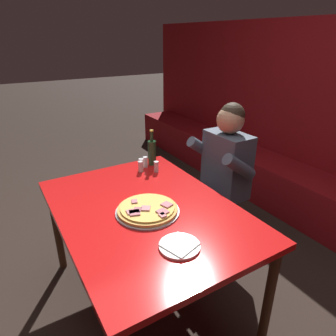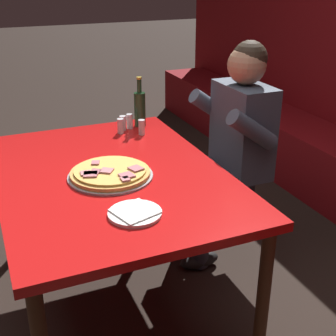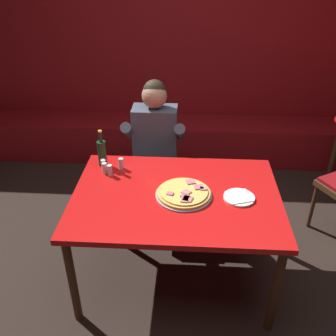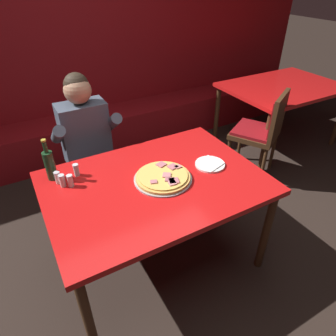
# 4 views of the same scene
# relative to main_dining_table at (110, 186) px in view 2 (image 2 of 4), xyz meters

# --- Properties ---
(ground_plane) EXTENTS (24.00, 24.00, 0.00)m
(ground_plane) POSITION_rel_main_dining_table_xyz_m (0.00, 0.00, -0.69)
(ground_plane) COLOR black
(main_dining_table) EXTENTS (1.42, 1.01, 0.76)m
(main_dining_table) POSITION_rel_main_dining_table_xyz_m (0.00, 0.00, 0.00)
(main_dining_table) COLOR #422816
(main_dining_table) RESTS_ON ground_plane
(pizza) EXTENTS (0.39, 0.39, 0.05)m
(pizza) POSITION_rel_main_dining_table_xyz_m (0.05, -0.01, 0.09)
(pizza) COLOR #9E9EA3
(pizza) RESTS_ON main_dining_table
(plate_white_paper) EXTENTS (0.21, 0.21, 0.02)m
(plate_white_paper) POSITION_rel_main_dining_table_xyz_m (0.42, -0.02, 0.08)
(plate_white_paper) COLOR white
(plate_white_paper) RESTS_ON main_dining_table
(beer_bottle) EXTENTS (0.07, 0.07, 0.29)m
(beer_bottle) POSITION_rel_main_dining_table_xyz_m (-0.58, 0.36, 0.18)
(beer_bottle) COLOR #19381E
(beer_bottle) RESTS_ON main_dining_table
(shaker_black_pepper) EXTENTS (0.04, 0.04, 0.09)m
(shaker_black_pepper) POSITION_rel_main_dining_table_xyz_m (-0.56, 0.29, 0.11)
(shaker_black_pepper) COLOR silver
(shaker_black_pepper) RESTS_ON main_dining_table
(shaker_oregano) EXTENTS (0.04, 0.04, 0.09)m
(shaker_oregano) POSITION_rel_main_dining_table_xyz_m (-0.43, 0.31, 0.11)
(shaker_oregano) COLOR silver
(shaker_oregano) RESTS_ON main_dining_table
(shaker_red_pepper_flakes) EXTENTS (0.04, 0.04, 0.09)m
(shaker_red_pepper_flakes) POSITION_rel_main_dining_table_xyz_m (-0.50, 0.21, 0.11)
(shaker_red_pepper_flakes) COLOR silver
(shaker_red_pepper_flakes) RESTS_ON main_dining_table
(shaker_parmesan) EXTENTS (0.04, 0.04, 0.09)m
(shaker_parmesan) POSITION_rel_main_dining_table_xyz_m (-0.54, 0.24, 0.11)
(shaker_parmesan) COLOR silver
(shaker_parmesan) RESTS_ON main_dining_table
(diner_seated_blue_shirt) EXTENTS (0.53, 0.53, 1.27)m
(diner_seated_blue_shirt) POSITION_rel_main_dining_table_xyz_m (-0.22, 0.76, 0.02)
(diner_seated_blue_shirt) COLOR black
(diner_seated_blue_shirt) RESTS_ON ground_plane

